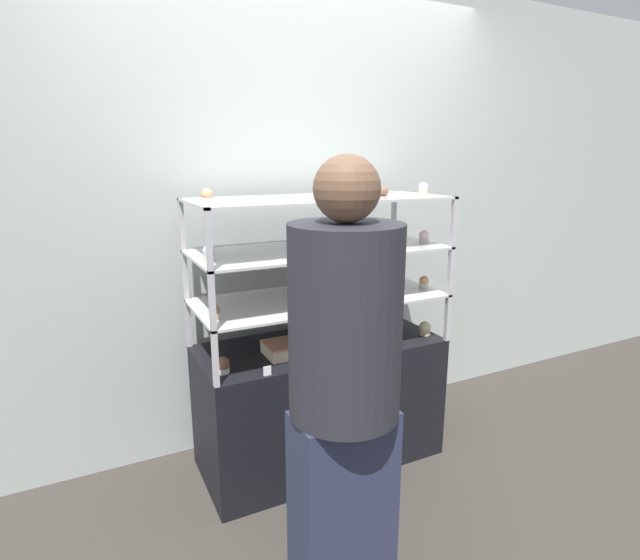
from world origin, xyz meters
The scene contains 26 objects.
ground_plane centered at (0.00, 0.00, 0.00)m, with size 20.00×20.00×0.00m, color #38332D.
back_wall centered at (0.00, 0.42, 1.30)m, with size 8.00×0.05×2.60m.
display_base centered at (0.00, 0.00, 0.33)m, with size 1.26×0.55×0.67m.
display_riser_lower centered at (0.00, 0.00, 0.91)m, with size 1.26×0.55×0.25m.
display_riser_middle centered at (0.00, 0.00, 1.16)m, with size 1.26×0.55×0.25m.
display_riser_upper centered at (0.00, 0.00, 1.41)m, with size 1.26×0.55×0.25m.
layer_cake_centerpiece centered at (0.09, -0.01, 0.99)m, with size 0.21×0.21×0.13m.
sheet_cake_frosted centered at (-0.23, -0.07, 0.70)m, with size 0.19×0.18×0.06m.
cupcake_0 centered at (-0.56, -0.14, 0.70)m, with size 0.07×0.07×0.08m.
cupcake_1 centered at (0.19, -0.07, 0.70)m, with size 0.07×0.07×0.08m.
cupcake_2 centered at (0.57, -0.14, 0.70)m, with size 0.07×0.07×0.08m.
price_tag_0 centered at (-0.39, -0.25, 0.69)m, with size 0.04×0.00×0.04m.
cupcake_3 centered at (-0.58, -0.13, 0.95)m, with size 0.05×0.05×0.07m.
cupcake_4 centered at (0.58, -0.10, 0.95)m, with size 0.05×0.05×0.07m.
price_tag_1 centered at (-0.21, -0.25, 0.94)m, with size 0.04×0.00×0.04m.
cupcake_5 centered at (-0.57, -0.05, 1.20)m, with size 0.05×0.05×0.07m.
cupcake_6 centered at (-0.19, -0.12, 1.20)m, with size 0.05×0.05×0.07m.
cupcake_7 centered at (0.19, -0.12, 1.20)m, with size 0.05×0.05×0.07m.
cupcake_8 centered at (0.57, -0.09, 1.20)m, with size 0.05×0.05×0.07m.
price_tag_2 centered at (-0.18, -0.25, 1.19)m, with size 0.04×0.00×0.04m.
cupcake_9 centered at (-0.57, -0.08, 1.45)m, with size 0.05×0.05×0.06m.
cupcake_10 centered at (0.01, -0.05, 1.45)m, with size 0.05×0.05×0.06m.
cupcake_11 centered at (0.57, -0.06, 1.45)m, with size 0.05×0.05×0.06m.
price_tag_3 centered at (0.05, -0.25, 1.44)m, with size 0.04×0.00×0.04m.
donut_glazed centered at (0.32, 0.00, 1.44)m, with size 0.14×0.14×0.04m.
customer_figure centered at (-0.32, -0.83, 0.87)m, with size 0.38×0.38×1.62m.
Camera 1 is at (-1.09, -2.19, 1.61)m, focal length 28.00 mm.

